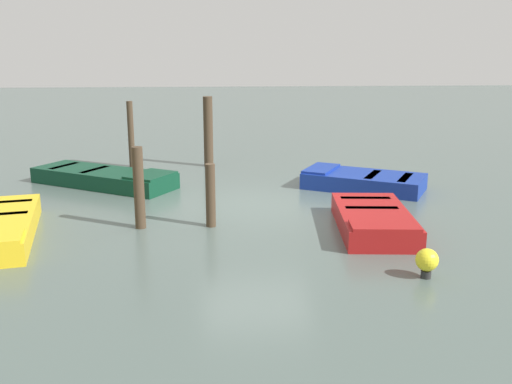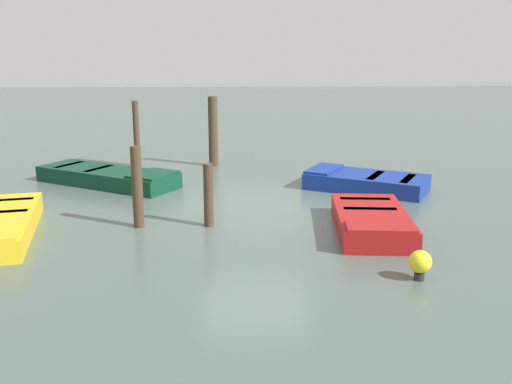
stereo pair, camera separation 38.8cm
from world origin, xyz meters
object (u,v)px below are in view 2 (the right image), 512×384
at_px(rowboat_dark_green, 108,176).
at_px(rowboat_yellow, 4,225).
at_px(mooring_piling_mid_left, 136,134).
at_px(mooring_piling_near_right, 208,195).
at_px(mooring_piling_far_right, 137,187).
at_px(rowboat_red, 371,221).
at_px(rowboat_blue, 366,181).
at_px(marker_buoy, 420,263).
at_px(mooring_piling_far_left, 213,132).

height_order(rowboat_dark_green, rowboat_yellow, same).
bearing_deg(rowboat_dark_green, mooring_piling_mid_left, 112.12).
bearing_deg(mooring_piling_near_right, mooring_piling_far_right, -179.66).
bearing_deg(rowboat_red, mooring_piling_near_right, -93.45).
relative_size(rowboat_blue, mooring_piling_near_right, 2.54).
xyz_separation_m(rowboat_red, mooring_piling_far_right, (-4.60, 0.47, 0.61)).
relative_size(mooring_piling_far_right, mooring_piling_mid_left, 0.84).
xyz_separation_m(rowboat_red, marker_buoy, (0.19, -2.44, 0.07)).
bearing_deg(marker_buoy, mooring_piling_far_right, 148.69).
relative_size(rowboat_yellow, mooring_piling_near_right, 2.78).
height_order(mooring_piling_far_right, marker_buoy, mooring_piling_far_right).
relative_size(rowboat_red, marker_buoy, 6.08).
distance_m(mooring_piling_far_right, mooring_piling_mid_left, 6.25).
bearing_deg(mooring_piling_far_right, rowboat_blue, 29.01).
bearing_deg(rowboat_blue, rowboat_yellow, 52.22).
height_order(rowboat_red, mooring_piling_far_left, mooring_piling_far_left).
bearing_deg(rowboat_yellow, mooring_piling_mid_left, 155.42).
distance_m(rowboat_yellow, mooring_piling_far_right, 2.61).
bearing_deg(rowboat_red, mooring_piling_mid_left, -134.71).
height_order(rowboat_dark_green, mooring_piling_far_right, mooring_piling_far_right).
bearing_deg(rowboat_yellow, rowboat_blue, 101.65).
relative_size(mooring_piling_mid_left, mooring_piling_near_right, 1.53).
height_order(rowboat_dark_green, mooring_piling_far_left, mooring_piling_far_left).
xyz_separation_m(rowboat_red, mooring_piling_far_left, (-3.31, 6.55, 0.83)).
bearing_deg(mooring_piling_near_right, rowboat_yellow, -173.14).
bearing_deg(mooring_piling_far_right, marker_buoy, -31.31).
height_order(rowboat_yellow, mooring_piling_near_right, mooring_piling_near_right).
xyz_separation_m(rowboat_dark_green, mooring_piling_mid_left, (0.38, 2.44, 0.76)).
bearing_deg(mooring_piling_far_left, rowboat_blue, -38.82).
height_order(rowboat_yellow, marker_buoy, marker_buoy).
relative_size(mooring_piling_far_right, mooring_piling_near_right, 1.28).
bearing_deg(rowboat_dark_green, marker_buoy, -16.15).
relative_size(rowboat_red, mooring_piling_near_right, 2.27).
relative_size(rowboat_dark_green, rowboat_blue, 1.23).
height_order(rowboat_dark_green, marker_buoy, marker_buoy).
height_order(mooring_piling_far_left, mooring_piling_mid_left, mooring_piling_far_left).
relative_size(rowboat_red, rowboat_dark_green, 0.73).
distance_m(rowboat_blue, mooring_piling_far_left, 5.13).
bearing_deg(rowboat_yellow, mooring_piling_far_right, 88.60).
relative_size(rowboat_red, rowboat_yellow, 0.82).
distance_m(mooring_piling_far_left, mooring_piling_far_right, 6.22).
height_order(rowboat_red, mooring_piling_far_right, mooring_piling_far_right).
xyz_separation_m(rowboat_red, rowboat_yellow, (-7.10, 0.01, -0.00)).
bearing_deg(mooring_piling_far_right, mooring_piling_mid_left, 99.23).
distance_m(mooring_piling_far_right, mooring_piling_near_right, 1.42).
xyz_separation_m(mooring_piling_far_right, mooring_piling_near_right, (1.40, 0.01, -0.18)).
distance_m(rowboat_red, mooring_piling_far_left, 7.38).
relative_size(rowboat_red, mooring_piling_mid_left, 1.49).
bearing_deg(mooring_piling_near_right, mooring_piling_mid_left, 111.36).
xyz_separation_m(rowboat_yellow, mooring_piling_near_right, (3.90, 0.47, 0.43)).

